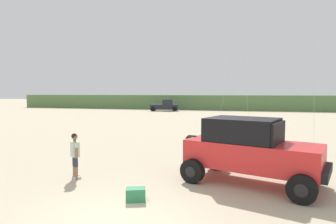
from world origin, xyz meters
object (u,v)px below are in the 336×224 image
(jeep, at_px, (250,149))
(distant_pickup, at_px, (165,105))
(cooler_box, at_px, (136,195))
(person_watching, at_px, (75,153))

(jeep, bearing_deg, distant_pickup, 109.60)
(jeep, bearing_deg, cooler_box, -141.59)
(person_watching, bearing_deg, cooler_box, -27.15)
(jeep, relative_size, cooler_box, 8.94)
(distant_pickup, bearing_deg, cooler_box, -75.83)
(jeep, height_order, cooler_box, jeep)
(jeep, xyz_separation_m, distant_pickup, (-13.26, 37.24, -0.26))
(cooler_box, bearing_deg, distant_pickup, 83.73)
(jeep, relative_size, person_watching, 3.00)
(jeep, xyz_separation_m, person_watching, (-6.14, -1.05, -0.26))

